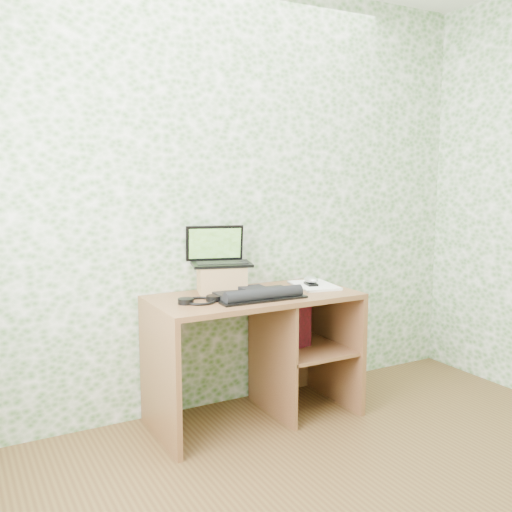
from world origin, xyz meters
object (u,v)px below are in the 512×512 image
desk (263,337)px  notepad (314,285)px  keyboard (258,294)px  riser (222,279)px  laptop (219,255)px

desk → notepad: notepad is taller
keyboard → notepad: (0.47, 0.13, -0.02)m
desk → riser: (-0.22, 0.12, 0.35)m
laptop → notepad: size_ratio=1.21×
keyboard → notepad: 0.49m
keyboard → laptop: bearing=112.9°
notepad → desk: bearing=-169.8°
laptop → riser: bearing=-73.3°
desk → notepad: (0.36, 0.00, 0.28)m
keyboard → notepad: size_ratio=1.57×
desk → riser: size_ratio=4.43×
laptop → notepad: laptop is taller
riser → keyboard: bearing=-65.6°
riser → laptop: 0.14m
riser → desk: bearing=-28.0°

